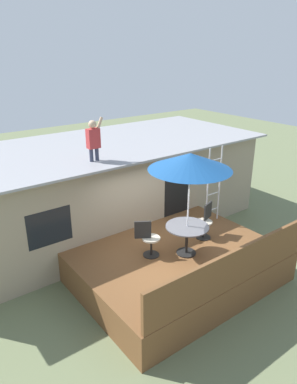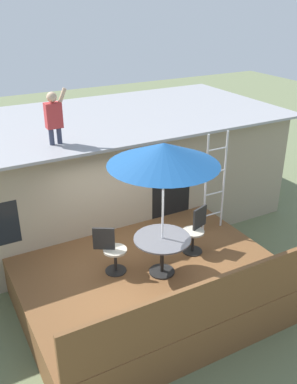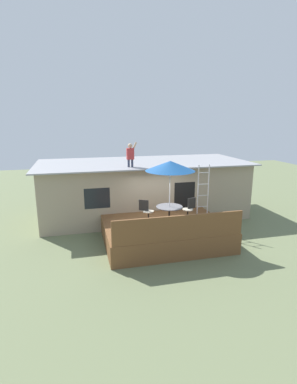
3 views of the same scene
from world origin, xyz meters
name	(u,v)px [view 3 (image 3 of 3)]	position (x,y,z in m)	size (l,w,h in m)	color
ground_plane	(163,241)	(0.00, 0.00, 0.00)	(40.00, 40.00, 0.00)	#66704C
house	(144,188)	(0.00, 3.60, 1.39)	(10.50, 4.50, 2.77)	gray
deck	(164,232)	(0.00, 0.00, 0.40)	(4.79, 3.83, 0.80)	brown
deck_railing	(180,228)	(0.00, -1.87, 1.25)	(4.69, 0.08, 0.90)	brown
patio_table	(169,210)	(0.14, -0.28, 1.39)	(1.04, 1.04, 0.74)	black
patio_umbrella	(170,166)	(0.14, -0.28, 3.15)	(1.90, 1.90, 2.54)	silver
step_ladder	(203,190)	(1.95, 0.61, 1.90)	(0.52, 0.04, 2.20)	silver
person_figure	(131,153)	(-0.93, 2.15, 3.38)	(0.47, 0.20, 1.11)	#33384C
patio_chair_left	(147,211)	(-0.66, 0.20, 1.26)	(0.57, 0.44, 0.92)	black
patio_chair_right	(189,209)	(1.10, 0.05, 1.26)	(0.60, 0.44, 0.92)	black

